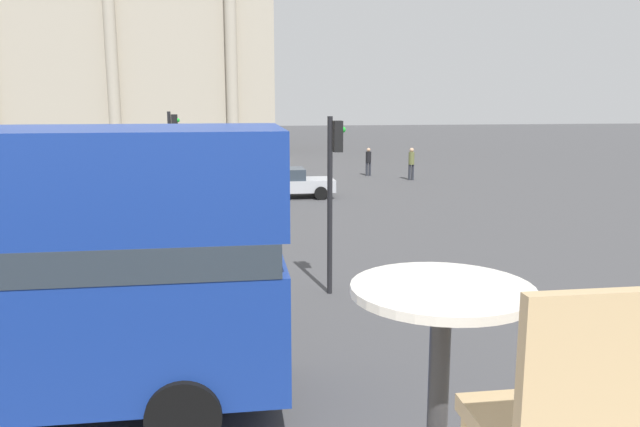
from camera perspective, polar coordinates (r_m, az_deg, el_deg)
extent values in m
cylinder|color=black|center=(10.89, -11.43, -11.40)|extent=(0.99, 0.22, 0.99)
cylinder|color=black|center=(8.61, -12.36, -17.66)|extent=(0.99, 0.22, 0.99)
cylinder|color=#2D2D30|center=(2.21, 10.76, -15.70)|extent=(0.07, 0.07, 0.68)
cylinder|color=silver|center=(2.08, 11.10, -6.89)|extent=(0.60, 0.60, 0.03)
cube|color=tan|center=(1.61, 24.35, -13.60)|extent=(0.40, 0.04, 0.42)
cube|color=#B2A893|center=(57.34, -22.28, 17.47)|extent=(33.15, 10.93, 24.36)
cylinder|color=#B2A893|center=(50.49, -18.72, 16.65)|extent=(0.90, 0.90, 20.71)
cylinder|color=#B2A893|center=(49.76, -8.19, 17.18)|extent=(0.90, 0.90, 20.71)
cylinder|color=black|center=(14.28, 0.90, 0.60)|extent=(0.12, 0.12, 4.12)
cube|color=black|center=(14.13, 1.65, 7.06)|extent=(0.20, 0.24, 0.70)
sphere|color=green|center=(14.14, 2.09, 7.67)|extent=(0.14, 0.14, 0.14)
cylinder|color=black|center=(22.39, -13.44, 3.86)|extent=(0.12, 0.12, 4.06)
cube|color=black|center=(22.25, -13.15, 7.92)|extent=(0.20, 0.24, 0.70)
sphere|color=green|center=(22.24, -12.88, 8.31)|extent=(0.14, 0.14, 0.14)
cylinder|color=black|center=(29.71, -0.41, 2.37)|extent=(0.60, 0.18, 0.60)
cylinder|color=black|center=(27.99, 0.08, 1.87)|extent=(0.60, 0.18, 0.60)
cylinder|color=black|center=(29.46, -5.82, 2.25)|extent=(0.60, 0.18, 0.60)
cylinder|color=black|center=(27.73, -5.66, 1.74)|extent=(0.60, 0.18, 0.60)
cube|color=#B2B5BA|center=(28.65, -2.95, 2.61)|extent=(4.20, 1.75, 0.55)
cube|color=#2D3842|center=(28.56, -3.36, 3.65)|extent=(1.89, 1.61, 0.50)
cylinder|color=black|center=(32.06, -17.56, 2.49)|extent=(0.60, 0.18, 0.60)
cylinder|color=black|center=(30.35, -18.08, 2.03)|extent=(0.60, 0.18, 0.60)
cylinder|color=black|center=(32.64, -22.42, 2.31)|extent=(0.60, 0.18, 0.60)
cylinder|color=black|center=(30.96, -23.19, 1.85)|extent=(0.60, 0.18, 0.60)
cube|color=maroon|center=(31.44, -20.36, 2.67)|extent=(4.20, 1.75, 0.55)
cube|color=#2D3842|center=(31.42, -20.78, 3.61)|extent=(1.89, 1.61, 0.50)
cylinder|color=#282B33|center=(31.47, -14.14, 2.77)|extent=(0.14, 0.14, 0.87)
cylinder|color=#282B33|center=(31.45, -13.81, 2.78)|extent=(0.14, 0.14, 0.87)
cylinder|color=silver|center=(31.37, -14.04, 4.19)|extent=(0.32, 0.32, 0.69)
sphere|color=tan|center=(31.32, -14.07, 5.03)|extent=(0.24, 0.24, 0.24)
cylinder|color=#282B33|center=(36.76, 4.30, 4.07)|extent=(0.14, 0.14, 0.79)
cylinder|color=#282B33|center=(36.80, 4.57, 4.08)|extent=(0.14, 0.14, 0.79)
cylinder|color=black|center=(36.70, 4.45, 5.17)|extent=(0.32, 0.32, 0.63)
sphere|color=tan|center=(36.67, 4.46, 5.83)|extent=(0.21, 0.21, 0.21)
cylinder|color=#282B33|center=(34.30, -16.41, 3.25)|extent=(0.14, 0.14, 0.84)
cylinder|color=#282B33|center=(34.27, -16.11, 3.26)|extent=(0.14, 0.14, 0.84)
cylinder|color=#B22323|center=(34.21, -16.33, 4.51)|extent=(0.32, 0.32, 0.67)
sphere|color=tan|center=(34.16, -16.37, 5.26)|extent=(0.23, 0.23, 0.23)
cylinder|color=#282B33|center=(35.09, 8.19, 3.75)|extent=(0.14, 0.14, 0.87)
cylinder|color=#282B33|center=(35.14, 8.47, 3.75)|extent=(0.14, 0.14, 0.87)
cylinder|color=#606638|center=(35.03, 8.36, 5.02)|extent=(0.32, 0.32, 0.69)
sphere|color=tan|center=(34.99, 8.38, 5.77)|extent=(0.24, 0.24, 0.24)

